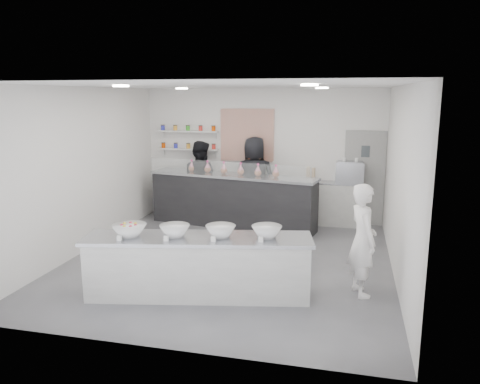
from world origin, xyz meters
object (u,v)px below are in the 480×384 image
woman_prep (363,240)px  prep_counter (198,266)px  back_bar (232,200)px  staff_right (254,180)px  espresso_ledge (328,203)px  staff_left (200,180)px  espresso_machine (350,173)px

woman_prep → prep_counter: bearing=83.8°
back_bar → staff_right: bearing=57.5°
prep_counter → staff_right: bearing=79.0°
back_bar → espresso_ledge: bearing=26.9°
back_bar → staff_right: size_ratio=1.91×
woman_prep → back_bar: bearing=20.4°
back_bar → espresso_ledge: size_ratio=2.87×
prep_counter → woman_prep: size_ratio=1.97×
back_bar → staff_left: bearing=163.8°
staff_left → staff_right: size_ratio=0.93×
espresso_machine → woman_prep: size_ratio=0.36×
prep_counter → espresso_machine: size_ratio=5.43×
woman_prep → espresso_ledge: bearing=-10.8°
woman_prep → staff_left: bearing=24.7°
staff_right → woman_prep: bearing=113.0°
back_bar → staff_right: 0.72m
staff_left → espresso_ledge: bearing=-162.4°
back_bar → woman_prep: (2.71, -3.07, 0.24)m
staff_left → prep_counter: bearing=121.8°
espresso_machine → back_bar: bearing=-166.0°
staff_left → espresso_machine: bearing=-162.9°
staff_left → staff_right: staff_right is taller
back_bar → espresso_machine: espresso_machine is taller
prep_counter → staff_left: (-1.32, 4.11, 0.48)m
woman_prep → espresso_machine: bearing=-17.5°
prep_counter → woman_prep: (2.27, 0.60, 0.38)m
back_bar → espresso_machine: 2.63m
espresso_ledge → woman_prep: 3.76m
espresso_machine → woman_prep: woman_prep is taller
prep_counter → espresso_ledge: (1.61, 4.29, 0.05)m
prep_counter → staff_right: staff_right is taller
espresso_ledge → woman_prep: woman_prep is taller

